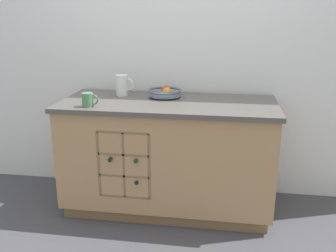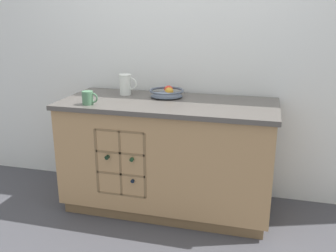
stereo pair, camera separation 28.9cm
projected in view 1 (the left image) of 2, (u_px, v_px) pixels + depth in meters
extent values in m
plane|color=#424247|center=(168.00, 205.00, 3.09)|extent=(14.00, 14.00, 0.00)
cube|color=silver|center=(175.00, 44.00, 3.10)|extent=(4.40, 0.06, 2.55)
cube|color=brown|center=(168.00, 201.00, 3.08)|extent=(1.54, 0.61, 0.09)
cube|color=tan|center=(168.00, 153.00, 2.96)|extent=(1.60, 0.67, 0.76)
cube|color=#514C47|center=(168.00, 104.00, 2.84)|extent=(1.64, 0.71, 0.03)
cube|color=brown|center=(127.00, 160.00, 2.77)|extent=(0.37, 0.01, 0.50)
cube|color=brown|center=(101.00, 162.00, 2.75)|extent=(0.02, 0.10, 0.50)
cube|color=brown|center=(151.00, 165.00, 2.70)|extent=(0.02, 0.10, 0.50)
cube|color=brown|center=(127.00, 194.00, 2.79)|extent=(0.37, 0.10, 0.02)
cube|color=brown|center=(126.00, 174.00, 2.75)|extent=(0.37, 0.10, 0.02)
cube|color=brown|center=(125.00, 153.00, 2.70)|extent=(0.37, 0.10, 0.02)
cube|color=brown|center=(124.00, 131.00, 2.65)|extent=(0.37, 0.10, 0.02)
cube|color=brown|center=(125.00, 163.00, 2.72)|extent=(0.02, 0.10, 0.50)
cylinder|color=black|center=(142.00, 172.00, 2.86)|extent=(0.07, 0.20, 0.07)
cylinder|color=black|center=(138.00, 181.00, 2.73)|extent=(0.03, 0.09, 0.03)
cylinder|color=black|center=(116.00, 152.00, 2.81)|extent=(0.08, 0.19, 0.08)
cylinder|color=black|center=(111.00, 158.00, 2.69)|extent=(0.03, 0.08, 0.03)
cylinder|color=#19381E|center=(141.00, 153.00, 2.80)|extent=(0.08, 0.19, 0.08)
cylinder|color=#19381E|center=(137.00, 159.00, 2.67)|extent=(0.03, 0.08, 0.03)
cylinder|color=#4C5666|center=(165.00, 96.00, 2.98)|extent=(0.12, 0.12, 0.01)
cone|color=#4C5666|center=(165.00, 93.00, 2.97)|extent=(0.25, 0.25, 0.05)
torus|color=#4C5666|center=(165.00, 91.00, 2.97)|extent=(0.28, 0.28, 0.02)
sphere|color=gold|center=(167.00, 92.00, 2.97)|extent=(0.07, 0.07, 0.07)
sphere|color=red|center=(166.00, 90.00, 3.03)|extent=(0.08, 0.08, 0.08)
cylinder|color=silver|center=(122.00, 85.00, 3.01)|extent=(0.09, 0.09, 0.17)
torus|color=silver|center=(121.00, 75.00, 2.99)|extent=(0.10, 0.10, 0.01)
torus|color=silver|center=(128.00, 85.00, 3.00)|extent=(0.10, 0.01, 0.10)
cylinder|color=#4C7A56|center=(88.00, 100.00, 2.67)|extent=(0.08, 0.08, 0.10)
torus|color=#4C7A56|center=(93.00, 100.00, 2.67)|extent=(0.08, 0.01, 0.08)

